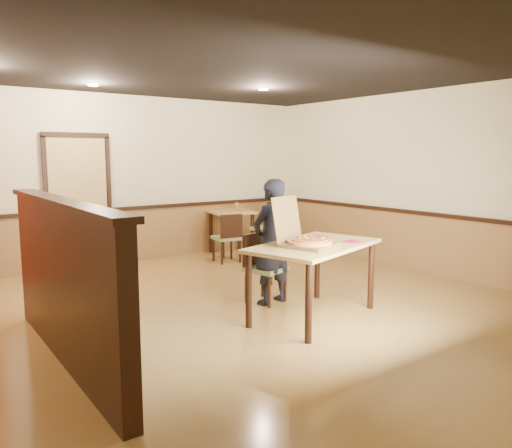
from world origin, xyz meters
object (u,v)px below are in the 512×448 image
at_px(main_table, 314,254).
at_px(side_table, 231,221).
at_px(diner_chair, 262,265).
at_px(side_chair_right, 272,226).
at_px(diner, 271,242).
at_px(pizza_box, 305,240).
at_px(condiment, 237,207).
at_px(side_chair_left, 228,236).

distance_m(main_table, side_table, 3.82).
bearing_deg(diner_chair, side_chair_right, 31.89).
xyz_separation_m(side_chair_right, diner, (-1.75, -2.28, 0.22)).
distance_m(diner, pizza_box, 0.78).
distance_m(main_table, diner_chair, 0.89).
height_order(diner_chair, pizza_box, pizza_box).
bearing_deg(side_table, main_table, -108.90).
height_order(diner, condiment, diner).
xyz_separation_m(side_chair_left, condiment, (0.54, 0.55, 0.42)).
bearing_deg(pizza_box, side_chair_left, 54.40).
height_order(diner_chair, side_chair_left, diner_chair).
bearing_deg(side_chair_right, main_table, 54.48).
height_order(main_table, side_chair_right, side_chair_right).
relative_size(main_table, condiment, 11.54).
bearing_deg(side_chair_right, diner_chair, 44.10).
bearing_deg(pizza_box, diner_chair, 67.02).
relative_size(main_table, diner_chair, 2.07).
bearing_deg(side_chair_left, diner, 76.26).
bearing_deg(side_table, condiment, -35.76).
xyz_separation_m(main_table, condiment, (1.32, 3.55, 0.15)).
bearing_deg(diner_chair, condiment, 44.12).
xyz_separation_m(main_table, side_chair_right, (1.69, 2.99, -0.18)).
relative_size(side_chair_right, condiment, 6.62).
height_order(main_table, pizza_box, pizza_box).
xyz_separation_m(diner_chair, pizza_box, (-0.07, -0.89, 0.44)).
distance_m(side_chair_right, pizza_box, 3.58).
height_order(side_table, condiment, condiment).
relative_size(main_table, side_chair_right, 1.74).
height_order(main_table, side_table, main_table).
xyz_separation_m(diner_chair, condiment, (1.42, 2.71, 0.41)).
xyz_separation_m(diner_chair, side_table, (1.34, 2.77, 0.15)).
xyz_separation_m(main_table, side_table, (1.24, 3.61, -0.11)).
relative_size(diner_chair, diner, 0.55).
height_order(side_chair_left, side_table, side_chair_left).
distance_m(diner_chair, side_table, 3.08).
bearing_deg(side_chair_right, diner, 46.50).
distance_m(diner_chair, side_chair_right, 2.80).
bearing_deg(condiment, diner, -115.88).
relative_size(main_table, side_table, 2.04).
height_order(side_chair_left, diner, diner).
height_order(side_chair_left, side_chair_right, side_chair_right).
bearing_deg(pizza_box, side_table, 50.70).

